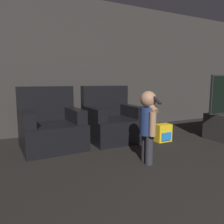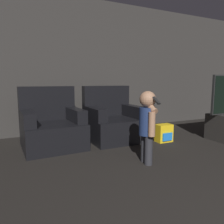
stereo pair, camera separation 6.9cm
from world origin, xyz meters
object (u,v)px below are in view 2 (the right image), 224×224
Objects in this scene: armchair_right at (113,122)px; person_toddler at (148,121)px; toy_backpack at (164,133)px; armchair_left at (52,127)px.

armchair_right is 1.04× the size of person_toddler.
person_toddler is (-0.11, -1.21, 0.22)m from armchair_right.
person_toddler is at bearing -95.81° from armchair_right.
toy_backpack is at bearing 139.34° from person_toddler.
person_toddler is 1.14m from toy_backpack.
person_toddler is (0.93, -1.21, 0.22)m from armchair_left.
armchair_left is 1.04× the size of person_toddler.
person_toddler reaches higher than toy_backpack.
armchair_left is 1.04m from armchair_right.
armchair_left is 3.15× the size of toy_backpack.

